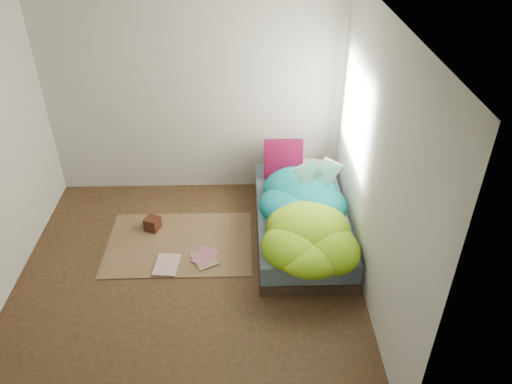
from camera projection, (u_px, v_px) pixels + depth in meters
ground at (189, 278)px, 5.11m from camera, size 3.50×3.50×0.00m
room_walls at (176, 137)px, 4.21m from camera, size 3.54×3.54×2.62m
bed at (301, 221)px, 5.64m from camera, size 1.00×2.00×0.34m
duvet at (305, 207)px, 5.27m from camera, size 0.96×1.84×0.34m
rug at (179, 243)px, 5.56m from camera, size 1.60×1.10×0.01m
pillow_floral at (308, 171)px, 6.09m from camera, size 0.55×0.38×0.12m
pillow_magenta at (283, 159)px, 5.99m from camera, size 0.46×0.15×0.46m
open_book at (319, 164)px, 5.42m from camera, size 0.44×0.15×0.26m
wooden_box at (152, 224)px, 5.73m from camera, size 0.20×0.20×0.15m
floor_book_a at (155, 264)px, 5.25m from camera, size 0.28×0.36×0.03m
floor_book_b at (196, 254)px, 5.39m from camera, size 0.30×0.34×0.03m
floor_book_c at (195, 263)px, 5.27m from camera, size 0.34×0.37×0.02m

